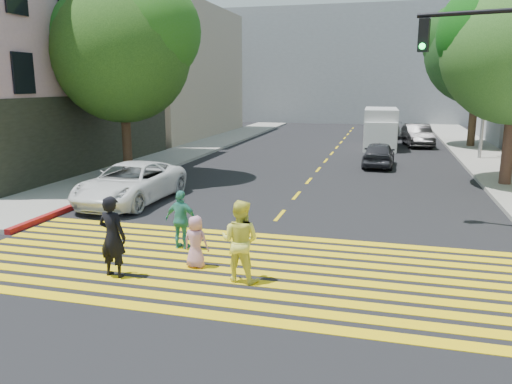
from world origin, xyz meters
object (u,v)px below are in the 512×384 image
at_px(pedestrian_woman, 240,241).
at_px(pedestrian_child, 196,242).
at_px(tree_right_far, 481,45).
at_px(white_sedan, 131,183).
at_px(dark_car_parked, 417,135).
at_px(tree_left, 124,46).
at_px(silver_car, 386,128).
at_px(white_van, 380,129).
at_px(pedestrian_extra, 182,220).
at_px(pedestrian_man, 113,237).
at_px(dark_car_near, 379,154).

distance_m(pedestrian_woman, pedestrian_child, 1.33).
height_order(tree_right_far, white_sedan, tree_right_far).
bearing_deg(dark_car_parked, tree_right_far, -9.07).
distance_m(white_sedan, dark_car_parked, 22.33).
height_order(tree_left, tree_right_far, tree_right_far).
distance_m(tree_left, pedestrian_child, 12.96).
xyz_separation_m(pedestrian_woman, pedestrian_child, (-1.20, 0.50, -0.28)).
height_order(tree_left, silver_car, tree_left).
bearing_deg(tree_left, dark_car_parked, 49.79).
height_order(silver_car, dark_car_parked, dark_car_parked).
bearing_deg(tree_right_far, tree_left, -137.13).
relative_size(tree_left, dark_car_parked, 1.90).
xyz_separation_m(pedestrian_woman, dark_car_parked, (4.84, 25.56, -0.15)).
bearing_deg(white_van, tree_left, -129.15).
relative_size(pedestrian_extra, dark_car_parked, 0.34).
distance_m(pedestrian_extra, dark_car_parked, 24.88).
bearing_deg(pedestrian_extra, tree_right_far, -108.53).
xyz_separation_m(white_sedan, white_van, (8.21, 18.00, 0.51)).
bearing_deg(dark_car_parked, pedestrian_extra, -113.18).
bearing_deg(pedestrian_man, pedestrian_woman, -161.80).
bearing_deg(pedestrian_extra, white_van, -96.40).
height_order(tree_left, pedestrian_extra, tree_left).
xyz_separation_m(pedestrian_extra, dark_car_parked, (6.88, 23.91, -0.02)).
height_order(pedestrian_man, pedestrian_extra, pedestrian_man).
xyz_separation_m(tree_right_far, dark_car_parked, (-3.44, 0.12, -5.75)).
bearing_deg(pedestrian_woman, white_sedan, -38.30).
height_order(pedestrian_man, silver_car, pedestrian_man).
xyz_separation_m(pedestrian_woman, silver_car, (2.76, 31.29, -0.17)).
bearing_deg(pedestrian_woman, silver_car, -87.69).
relative_size(tree_left, pedestrian_child, 6.97).
distance_m(pedestrian_child, white_van, 23.71).
relative_size(tree_right_far, silver_car, 1.95).
height_order(pedestrian_woman, dark_car_parked, pedestrian_woman).
bearing_deg(pedestrian_child, dark_car_parked, -98.54).
xyz_separation_m(pedestrian_woman, white_van, (2.42, 23.92, 0.33)).
relative_size(pedestrian_child, dark_car_near, 0.32).
distance_m(white_sedan, silver_car, 26.77).
relative_size(pedestrian_woman, pedestrian_extra, 1.17).
distance_m(silver_car, white_van, 7.39).
relative_size(tree_right_far, dark_car_near, 2.56).
relative_size(pedestrian_child, white_van, 0.22).
distance_m(tree_left, pedestrian_extra, 11.61).
distance_m(pedestrian_man, white_van, 24.93).
bearing_deg(tree_left, pedestrian_child, -54.38).
xyz_separation_m(tree_right_far, dark_car_near, (-5.76, -9.27, -5.85)).
bearing_deg(dark_car_parked, pedestrian_child, -110.70).
xyz_separation_m(pedestrian_man, pedestrian_woman, (2.72, 0.47, -0.02)).
relative_size(tree_left, pedestrian_woman, 4.79).
distance_m(tree_right_far, white_van, 8.03).
height_order(pedestrian_child, dark_car_parked, dark_car_parked).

